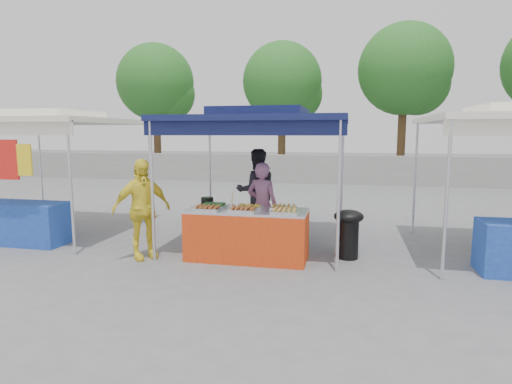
% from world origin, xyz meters
% --- Properties ---
extents(ground_plane, '(80.00, 80.00, 0.00)m').
position_xyz_m(ground_plane, '(0.00, 0.00, 0.00)').
color(ground_plane, slate).
extents(back_wall, '(40.00, 0.25, 1.20)m').
position_xyz_m(back_wall, '(0.00, 11.00, 0.60)').
color(back_wall, gray).
rests_on(back_wall, ground_plane).
extents(main_canopy, '(3.20, 3.20, 2.57)m').
position_xyz_m(main_canopy, '(0.00, 0.97, 2.37)').
color(main_canopy, silver).
rests_on(main_canopy, ground_plane).
extents(neighbor_stall_left, '(3.20, 3.20, 2.57)m').
position_xyz_m(neighbor_stall_left, '(-4.50, 0.57, 1.60)').
color(neighbor_stall_left, silver).
rests_on(neighbor_stall_left, ground_plane).
extents(tree_0, '(3.78, 3.76, 6.47)m').
position_xyz_m(tree_0, '(-7.67, 13.24, 4.42)').
color(tree_0, '#4A331C').
rests_on(tree_0, ground_plane).
extents(tree_1, '(3.70, 3.67, 6.31)m').
position_xyz_m(tree_1, '(-1.36, 13.36, 4.32)').
color(tree_1, '#4A331C').
rests_on(tree_1, ground_plane).
extents(tree_2, '(4.00, 4.00, 6.88)m').
position_xyz_m(tree_2, '(4.05, 13.37, 4.71)').
color(tree_2, '#4A331C').
rests_on(tree_2, ground_plane).
extents(vendor_table, '(2.00, 0.80, 0.85)m').
position_xyz_m(vendor_table, '(0.00, -0.10, 0.43)').
color(vendor_table, red).
rests_on(vendor_table, ground_plane).
extents(food_tray_fl, '(0.42, 0.30, 0.07)m').
position_xyz_m(food_tray_fl, '(-0.61, -0.34, 0.88)').
color(food_tray_fl, white).
rests_on(food_tray_fl, vendor_table).
extents(food_tray_fm, '(0.42, 0.30, 0.07)m').
position_xyz_m(food_tray_fm, '(-0.01, -0.34, 0.88)').
color(food_tray_fm, white).
rests_on(food_tray_fm, vendor_table).
extents(food_tray_fr, '(0.42, 0.30, 0.07)m').
position_xyz_m(food_tray_fr, '(0.67, -0.34, 0.88)').
color(food_tray_fr, white).
rests_on(food_tray_fr, vendor_table).
extents(food_tray_bl, '(0.42, 0.30, 0.07)m').
position_xyz_m(food_tray_bl, '(-0.60, -0.03, 0.88)').
color(food_tray_bl, white).
rests_on(food_tray_bl, vendor_table).
extents(food_tray_bm, '(0.42, 0.30, 0.07)m').
position_xyz_m(food_tray_bm, '(0.01, 0.00, 0.88)').
color(food_tray_bm, white).
rests_on(food_tray_bm, vendor_table).
extents(food_tray_br, '(0.42, 0.30, 0.07)m').
position_xyz_m(food_tray_br, '(0.60, -0.02, 0.88)').
color(food_tray_br, white).
rests_on(food_tray_br, vendor_table).
extents(cooking_pot, '(0.22, 0.22, 0.13)m').
position_xyz_m(cooking_pot, '(-0.81, 0.23, 0.91)').
color(cooking_pot, black).
rests_on(cooking_pot, vendor_table).
extents(skewer_cup, '(0.08, 0.08, 0.10)m').
position_xyz_m(skewer_cup, '(-0.24, -0.18, 0.90)').
color(skewer_cup, silver).
rests_on(skewer_cup, vendor_table).
extents(wok_burner, '(0.50, 0.50, 0.84)m').
position_xyz_m(wok_burner, '(1.66, 0.32, 0.50)').
color(wok_burner, black).
rests_on(wok_burner, ground_plane).
extents(crate_left, '(0.49, 0.34, 0.29)m').
position_xyz_m(crate_left, '(-0.41, 0.60, 0.15)').
color(crate_left, '#1633B9').
rests_on(crate_left, ground_plane).
extents(crate_right, '(0.50, 0.35, 0.30)m').
position_xyz_m(crate_right, '(0.30, 0.68, 0.15)').
color(crate_right, '#1633B9').
rests_on(crate_right, ground_plane).
extents(crate_stacked, '(0.47, 0.33, 0.28)m').
position_xyz_m(crate_stacked, '(0.30, 0.68, 0.44)').
color(crate_stacked, '#1633B9').
rests_on(crate_stacked, crate_right).
extents(vendor_woman, '(0.65, 0.51, 1.60)m').
position_xyz_m(vendor_woman, '(0.12, 0.59, 0.80)').
color(vendor_woman, '#9C638C').
rests_on(vendor_woman, ground_plane).
extents(helper_man, '(1.06, 0.97, 1.78)m').
position_xyz_m(helper_man, '(-0.26, 1.86, 0.89)').
color(helper_man, '#222227').
rests_on(helper_man, ground_plane).
extents(customer_person, '(0.98, 1.00, 1.69)m').
position_xyz_m(customer_person, '(-1.74, -0.42, 0.85)').
color(customer_person, yellow).
rests_on(customer_person, ground_plane).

